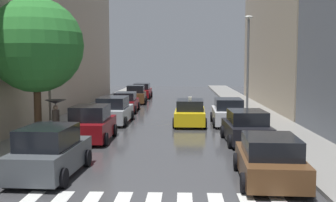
{
  "coord_description": "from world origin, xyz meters",
  "views": [
    {
      "loc": [
        0.85,
        -8.49,
        3.96
      ],
      "look_at": [
        -0.3,
        21.87,
        1.09
      ],
      "focal_mm": 43.46,
      "sensor_mm": 36.0,
      "label": 1
    }
  ],
  "objects_px": {
    "parked_car_left_second": "(91,124)",
    "parked_car_right_second": "(246,128)",
    "parked_car_left_third": "(114,111)",
    "taxi_midroad": "(190,113)",
    "parked_car_left_nearest": "(50,153)",
    "parked_car_left_fourth": "(126,102)",
    "parked_car_left_sixth": "(142,91)",
    "pedestrian_near_tree": "(56,110)",
    "street_tree_left": "(36,45)",
    "lamp_post_right": "(248,58)",
    "parked_car_right_nearest": "(270,160)",
    "parked_car_right_third": "(228,112)",
    "parked_car_left_fifth": "(136,95)"
  },
  "relations": [
    {
      "from": "parked_car_right_third",
      "to": "lamp_post_right",
      "type": "relative_size",
      "value": 0.6
    },
    {
      "from": "taxi_midroad",
      "to": "pedestrian_near_tree",
      "type": "bearing_deg",
      "value": 131.52
    },
    {
      "from": "parked_car_left_third",
      "to": "taxi_midroad",
      "type": "xyz_separation_m",
      "value": [
        5.0,
        -0.5,
        -0.05
      ]
    },
    {
      "from": "parked_car_right_nearest",
      "to": "parked_car_left_third",
      "type": "bearing_deg",
      "value": 32.52
    },
    {
      "from": "parked_car_left_second",
      "to": "pedestrian_near_tree",
      "type": "height_order",
      "value": "pedestrian_near_tree"
    },
    {
      "from": "parked_car_left_fifth",
      "to": "street_tree_left",
      "type": "relative_size",
      "value": 0.6
    },
    {
      "from": "parked_car_left_fifth",
      "to": "street_tree_left",
      "type": "height_order",
      "value": "street_tree_left"
    },
    {
      "from": "parked_car_left_nearest",
      "to": "taxi_midroad",
      "type": "relative_size",
      "value": 0.92
    },
    {
      "from": "parked_car_left_fourth",
      "to": "taxi_midroad",
      "type": "bearing_deg",
      "value": -144.27
    },
    {
      "from": "parked_car_left_second",
      "to": "parked_car_left_third",
      "type": "distance_m",
      "value": 6.08
    },
    {
      "from": "parked_car_right_second",
      "to": "street_tree_left",
      "type": "xyz_separation_m",
      "value": [
        -10.32,
        -0.32,
        4.04
      ]
    },
    {
      "from": "lamp_post_right",
      "to": "street_tree_left",
      "type": "bearing_deg",
      "value": -139.38
    },
    {
      "from": "parked_car_left_third",
      "to": "parked_car_right_nearest",
      "type": "relative_size",
      "value": 1.13
    },
    {
      "from": "parked_car_left_fourth",
      "to": "parked_car_right_second",
      "type": "bearing_deg",
      "value": -149.36
    },
    {
      "from": "parked_car_left_sixth",
      "to": "taxi_midroad",
      "type": "height_order",
      "value": "taxi_midroad"
    },
    {
      "from": "parked_car_left_fifth",
      "to": "parked_car_left_sixth",
      "type": "distance_m",
      "value": 6.15
    },
    {
      "from": "parked_car_right_second",
      "to": "lamp_post_right",
      "type": "xyz_separation_m",
      "value": [
        1.58,
        9.89,
        3.52
      ]
    },
    {
      "from": "parked_car_right_second",
      "to": "taxi_midroad",
      "type": "xyz_separation_m",
      "value": [
        -2.69,
        5.79,
        0.0
      ]
    },
    {
      "from": "parked_car_left_second",
      "to": "parked_car_right_third",
      "type": "distance_m",
      "value": 9.43
    },
    {
      "from": "parked_car_left_second",
      "to": "parked_car_right_second",
      "type": "xyz_separation_m",
      "value": [
        7.8,
        -0.21,
        -0.08
      ]
    },
    {
      "from": "pedestrian_near_tree",
      "to": "street_tree_left",
      "type": "height_order",
      "value": "street_tree_left"
    },
    {
      "from": "parked_car_left_nearest",
      "to": "parked_car_left_second",
      "type": "distance_m",
      "value": 6.44
    },
    {
      "from": "parked_car_right_nearest",
      "to": "parked_car_right_second",
      "type": "xyz_separation_m",
      "value": [
        0.25,
        6.64,
        0.03
      ]
    },
    {
      "from": "parked_car_left_nearest",
      "to": "parked_car_right_third",
      "type": "relative_size",
      "value": 0.97
    },
    {
      "from": "parked_car_left_fifth",
      "to": "parked_car_left_sixth",
      "type": "relative_size",
      "value": 0.88
    },
    {
      "from": "parked_car_left_fourth",
      "to": "parked_car_left_sixth",
      "type": "bearing_deg",
      "value": -1.21
    },
    {
      "from": "parked_car_left_second",
      "to": "parked_car_left_third",
      "type": "relative_size",
      "value": 0.84
    },
    {
      "from": "parked_car_left_nearest",
      "to": "parked_car_right_nearest",
      "type": "relative_size",
      "value": 1.0
    },
    {
      "from": "parked_car_left_nearest",
      "to": "parked_car_left_fifth",
      "type": "relative_size",
      "value": 1.01
    },
    {
      "from": "parked_car_left_second",
      "to": "parked_car_left_fourth",
      "type": "xyz_separation_m",
      "value": [
        0.0,
        12.4,
        -0.09
      ]
    },
    {
      "from": "parked_car_left_nearest",
      "to": "parked_car_right_second",
      "type": "xyz_separation_m",
      "value": [
        7.78,
        6.23,
        -0.06
      ]
    },
    {
      "from": "parked_car_left_fourth",
      "to": "parked_car_left_sixth",
      "type": "distance_m",
      "value": 12.85
    },
    {
      "from": "street_tree_left",
      "to": "parked_car_left_third",
      "type": "bearing_deg",
      "value": 68.29
    },
    {
      "from": "parked_car_left_third",
      "to": "street_tree_left",
      "type": "height_order",
      "value": "street_tree_left"
    },
    {
      "from": "parked_car_left_fourth",
      "to": "parked_car_right_nearest",
      "type": "xyz_separation_m",
      "value": [
        7.55,
        -19.24,
        -0.01
      ]
    },
    {
      "from": "parked_car_left_nearest",
      "to": "parked_car_right_nearest",
      "type": "height_order",
      "value": "parked_car_left_nearest"
    },
    {
      "from": "parked_car_left_third",
      "to": "parked_car_right_second",
      "type": "relative_size",
      "value": 1.17
    },
    {
      "from": "parked_car_left_nearest",
      "to": "pedestrian_near_tree",
      "type": "xyz_separation_m",
      "value": [
        -1.75,
        6.26,
        0.77
      ]
    },
    {
      "from": "parked_car_left_nearest",
      "to": "parked_car_left_third",
      "type": "bearing_deg",
      "value": 2.24
    },
    {
      "from": "parked_car_right_nearest",
      "to": "lamp_post_right",
      "type": "distance_m",
      "value": 17.0
    },
    {
      "from": "parked_car_right_third",
      "to": "pedestrian_near_tree",
      "type": "distance_m",
      "value": 11.0
    },
    {
      "from": "parked_car_left_second",
      "to": "parked_car_left_fourth",
      "type": "bearing_deg",
      "value": -0.2
    },
    {
      "from": "parked_car_right_second",
      "to": "taxi_midroad",
      "type": "distance_m",
      "value": 6.39
    },
    {
      "from": "parked_car_left_third",
      "to": "pedestrian_near_tree",
      "type": "relative_size",
      "value": 2.44
    },
    {
      "from": "parked_car_left_third",
      "to": "street_tree_left",
      "type": "distance_m",
      "value": 8.16
    },
    {
      "from": "parked_car_right_nearest",
      "to": "street_tree_left",
      "type": "height_order",
      "value": "street_tree_left"
    },
    {
      "from": "parked_car_left_nearest",
      "to": "pedestrian_near_tree",
      "type": "height_order",
      "value": "pedestrian_near_tree"
    },
    {
      "from": "parked_car_left_third",
      "to": "pedestrian_near_tree",
      "type": "xyz_separation_m",
      "value": [
        -1.85,
        -6.26,
        0.78
      ]
    },
    {
      "from": "parked_car_left_second",
      "to": "parked_car_right_third",
      "type": "xyz_separation_m",
      "value": [
        7.54,
        5.67,
        -0.05
      ]
    },
    {
      "from": "parked_car_left_third",
      "to": "parked_car_left_nearest",
      "type": "bearing_deg",
      "value": -179.61
    }
  ]
}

